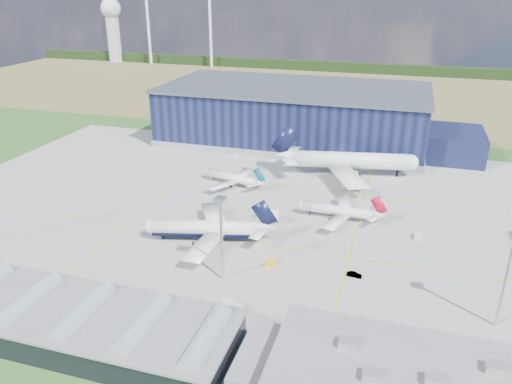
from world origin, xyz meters
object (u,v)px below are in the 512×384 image
object	(u,v)px
gse_van_a	(232,308)
gse_van_c	(381,346)
airliner_red	(338,206)
airliner_widebody	(351,152)
light_mast_east	(509,266)
gse_cart_b	(236,156)
car_b	(354,275)
car_a	(151,310)
airliner_navy	(204,221)
gse_tug_a	(271,263)
hangar	(300,117)
gse_cart_a	(418,236)
light_mast_center	(221,225)
airstair	(276,218)
airliner_regional	(232,174)

from	to	relation	value
gse_van_a	gse_van_c	xyz separation A→B (m)	(33.98, -3.40, -0.11)
airliner_red	airliner_widebody	xyz separation A→B (m)	(-1.15, 41.11, 4.84)
light_mast_east	gse_cart_b	xyz separation A→B (m)	(-93.27, 92.00, -14.77)
airliner_widebody	car_b	size ratio (longest dim) A/B	15.11
airliner_widebody	car_a	world-z (taller)	airliner_widebody
airliner_navy	gse_van_a	bearing A→B (deg)	108.51
gse_van_a	gse_cart_b	bearing A→B (deg)	43.66
car_b	gse_tug_a	bearing A→B (deg)	98.44
hangar	light_mast_east	size ratio (longest dim) A/B	6.30
light_mast_east	gse_cart_a	distance (m)	43.75
gse_tug_a	gse_van_c	bearing A→B (deg)	-33.05
hangar	airliner_red	xyz separation A→B (m)	(30.17, -80.92, -6.87)
car_a	airliner_navy	bearing A→B (deg)	6.41
light_mast_center	gse_tug_a	size ratio (longest dim) A/B	6.86
airliner_widebody	gse_tug_a	xyz separation A→B (m)	(-11.69, -75.07, -8.88)
car_b	hangar	bearing A→B (deg)	25.22
airliner_red	airstair	distance (m)	20.45
airliner_regional	hangar	bearing A→B (deg)	-85.76
gse_cart_a	gse_cart_b	xyz separation A→B (m)	(-76.52, 54.36, -0.06)
airliner_regional	car_a	xyz separation A→B (m)	(8.41, -79.72, -3.89)
airliner_red	airliner_regional	world-z (taller)	airliner_red
airliner_red	gse_cart_b	xyz separation A→B (m)	(-51.25, 48.11, -4.08)
hangar	gse_cart_b	bearing A→B (deg)	-122.73
airliner_red	airstair	bearing A→B (deg)	28.23
gse_cart_b	airliner_red	bearing A→B (deg)	-101.88
gse_cart_a	airliner_navy	bearing A→B (deg)	-161.90
airliner_regional	gse_cart_a	world-z (taller)	airliner_regional
airstair	car_a	xyz separation A→B (m)	(-15.82, -52.93, -1.14)
airliner_red	gse_van_c	size ratio (longest dim) A/B	6.25
airliner_red	gse_cart_a	xyz separation A→B (m)	(25.27, -6.24, -4.02)
airliner_red	airliner_widebody	world-z (taller)	airliner_widebody
gse_cart_b	gse_cart_a	bearing A→B (deg)	-94.08
gse_cart_a	car_b	xyz separation A→B (m)	(-15.81, -26.78, -0.08)
gse_cart_a	gse_van_c	size ratio (longest dim) A/B	0.71
gse_cart_b	car_b	world-z (taller)	gse_cart_b
hangar	gse_van_c	size ratio (longest dim) A/B	31.13
airliner_navy	gse_van_c	distance (m)	63.51
gse_van_c	gse_cart_a	bearing A→B (deg)	9.45
light_mast_east	airliner_navy	distance (m)	79.92
airliner_navy	gse_cart_b	xyz separation A→B (m)	(-15.91, 74.00, -5.88)
airliner_red	gse_tug_a	size ratio (longest dim) A/B	8.67
airstair	gse_van_c	bearing A→B (deg)	-63.06
airliner_navy	light_mast_center	bearing A→B (deg)	110.63
airliner_regional	gse_cart_b	size ratio (longest dim) A/B	9.19
hangar	gse_van_c	xyz separation A→B (m)	(48.20, -140.80, -10.50)
light_mast_center	airliner_widebody	world-z (taller)	light_mast_center
gse_tug_a	gse_van_a	xyz separation A→B (m)	(-3.12, -22.52, 0.53)
airstair	car_b	size ratio (longest dim) A/B	1.45
light_mast_east	airliner_regional	world-z (taller)	light_mast_east
airliner_navy	airliner_red	size ratio (longest dim) A/B	1.38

